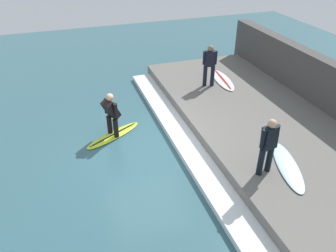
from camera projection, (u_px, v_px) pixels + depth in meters
name	position (u px, v px, depth m)	size (l,w,h in m)	color
ground_plane	(145.00, 150.00, 9.81)	(28.00, 28.00, 0.00)	#335B66
concrete_ledge	(257.00, 122.00, 10.72)	(4.40, 10.69, 0.47)	#66635E
back_wall	(324.00, 90.00, 10.98)	(0.50, 11.23, 2.00)	#474442
wave_foam_crest	(184.00, 140.00, 10.10)	(0.74, 10.16, 0.17)	white
surfboard_riding	(114.00, 135.00, 10.43)	(2.01, 1.39, 0.07)	#BFE02D
surfer_riding	(111.00, 113.00, 9.99)	(0.61, 0.62, 1.44)	black
surfer_waiting_near	(268.00, 144.00, 7.77)	(0.52, 0.31, 1.54)	black
surfboard_waiting_near	(288.00, 166.00, 8.38)	(1.16, 2.12, 0.06)	silver
surfer_waiting_far	(210.00, 64.00, 12.07)	(0.52, 0.32, 1.57)	black
surfboard_waiting_far	(223.00, 80.00, 12.91)	(0.84, 2.10, 0.07)	white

